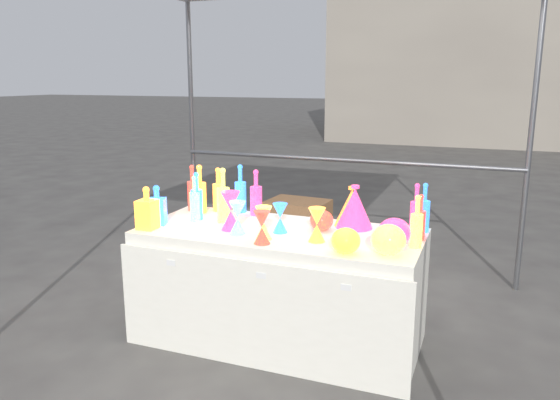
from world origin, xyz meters
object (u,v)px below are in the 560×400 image
(cardboard_box_closed, at_px, (298,221))
(hourglass_0, at_px, (262,227))
(display_table, at_px, (279,286))
(bottle_0, at_px, (218,189))
(decanter_0, at_px, (147,208))
(globe_0, at_px, (346,242))

(cardboard_box_closed, height_order, hourglass_0, hourglass_0)
(cardboard_box_closed, bearing_deg, hourglass_0, -70.69)
(display_table, distance_m, bottle_0, 0.88)
(decanter_0, distance_m, globe_0, 1.32)
(display_table, distance_m, hourglass_0, 0.56)
(bottle_0, height_order, globe_0, bottle_0)
(bottle_0, relative_size, decanter_0, 1.15)
(cardboard_box_closed, distance_m, hourglass_0, 2.57)
(decanter_0, xyz_separation_m, globe_0, (1.32, -0.03, -0.07))
(hourglass_0, distance_m, globe_0, 0.51)
(display_table, height_order, globe_0, globe_0)
(cardboard_box_closed, height_order, bottle_0, bottle_0)
(bottle_0, bearing_deg, display_table, -28.71)
(cardboard_box_closed, xyz_separation_m, globe_0, (1.13, -2.42, 0.59))
(decanter_0, bearing_deg, hourglass_0, -3.97)
(bottle_0, height_order, decanter_0, bottle_0)
(globe_0, bearing_deg, display_table, 149.92)
(decanter_0, bearing_deg, globe_0, -3.26)
(display_table, relative_size, bottle_0, 5.71)
(cardboard_box_closed, relative_size, hourglass_0, 3.09)
(bottle_0, relative_size, globe_0, 1.97)
(cardboard_box_closed, relative_size, decanter_0, 2.20)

